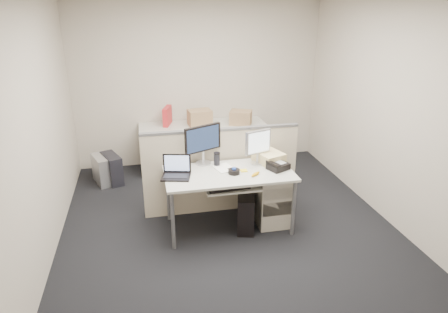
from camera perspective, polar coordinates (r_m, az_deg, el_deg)
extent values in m
cube|color=black|center=(5.01, 0.66, -9.98)|extent=(4.00, 4.50, 0.01)
cube|color=#B2A99A|center=(6.60, -3.63, 10.48)|extent=(4.00, 0.02, 2.70)
cube|color=#B2A99A|center=(2.48, 12.40, -9.69)|extent=(4.00, 0.02, 2.70)
cube|color=#B2A99A|center=(4.48, -25.15, 3.06)|extent=(0.02, 4.50, 2.70)
cube|color=#B2A99A|center=(5.25, 22.67, 5.96)|extent=(0.02, 4.50, 2.70)
cube|color=#B7B6AC|center=(4.67, 0.70, -2.43)|extent=(1.50, 0.75, 0.03)
cylinder|color=slate|center=(4.46, -7.31, -9.13)|extent=(0.04, 0.04, 0.70)
cylinder|color=slate|center=(5.03, -7.98, -5.41)|extent=(0.04, 0.04, 0.70)
cylinder|color=slate|center=(4.75, 9.89, -7.27)|extent=(0.04, 0.04, 0.70)
cylinder|color=slate|center=(5.29, 7.34, -3.98)|extent=(0.04, 0.04, 0.70)
cube|color=#B7B6AC|center=(4.55, 1.19, -4.43)|extent=(0.62, 0.32, 0.02)
cube|color=#B9B1A0|center=(5.02, 6.72, -5.73)|extent=(0.40, 0.55, 0.65)
cube|color=#BBAC94|center=(5.14, -0.40, -2.14)|extent=(2.00, 0.06, 1.10)
cube|color=#B9B1A0|center=(6.56, -3.01, 1.45)|extent=(2.00, 0.60, 0.72)
cube|color=black|center=(4.82, -3.02, 1.66)|extent=(0.53, 0.38, 0.49)
cube|color=#B7B7BC|center=(4.84, 4.87, 1.28)|extent=(0.38, 0.28, 0.42)
cube|color=black|center=(4.51, -6.94, -1.61)|extent=(0.37, 0.31, 0.24)
cylinder|color=black|center=(4.62, 1.44, -2.16)|extent=(0.18, 0.18, 0.05)
cube|color=black|center=(4.77, 7.75, -1.41)|extent=(0.29, 0.27, 0.07)
cube|color=white|center=(4.76, -0.02, -1.67)|extent=(0.27, 0.31, 0.01)
cube|color=yellow|center=(4.70, 2.84, -2.01)|extent=(0.08, 0.08, 0.01)
cylinder|color=black|center=(4.81, -1.03, -0.46)|extent=(0.08, 0.08, 0.16)
ellipsoid|color=gold|center=(4.59, 4.53, -2.50)|extent=(0.15, 0.13, 0.04)
cube|color=black|center=(4.71, 1.01, -1.92)|extent=(0.08, 0.11, 0.01)
cube|color=#D9BC8C|center=(4.96, 6.41, -0.10)|extent=(0.38, 0.43, 0.13)
cube|color=black|center=(4.50, 0.69, -4.43)|extent=(0.48, 0.20, 0.03)
cube|color=black|center=(4.89, 3.11, -7.69)|extent=(0.31, 0.52, 0.45)
cube|color=black|center=(6.29, -15.70, -1.67)|extent=(0.35, 0.51, 0.44)
cube|color=#B7B7BC|center=(6.30, -17.06, -1.82)|extent=(0.33, 0.49, 0.43)
cube|color=#A57D5A|center=(6.37, -3.48, 5.47)|extent=(0.39, 0.31, 0.27)
cube|color=#A57D5A|center=(6.42, 2.40, 5.50)|extent=(0.41, 0.37, 0.24)
cube|color=red|center=(6.44, -8.09, 5.68)|extent=(0.17, 0.34, 0.31)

